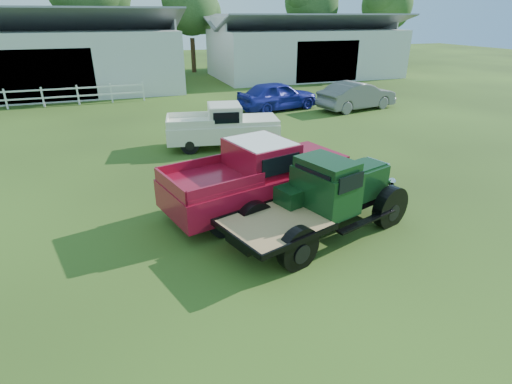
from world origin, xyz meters
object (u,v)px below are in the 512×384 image
object	(u,v)px
misc_car_blue	(278,96)
misc_car_grey	(357,96)
vintage_flatbed	(322,198)
white_pickup	(223,126)
red_pickup	(257,175)

from	to	relation	value
misc_car_blue	misc_car_grey	size ratio (longest dim) A/B	1.00
vintage_flatbed	misc_car_grey	distance (m)	15.49
white_pickup	misc_car_blue	size ratio (longest dim) A/B	0.99
vintage_flatbed	red_pickup	xyz separation A→B (m)	(-1.01, 1.97, 0.02)
vintage_flatbed	misc_car_grey	xyz separation A→B (m)	(9.08, 12.56, -0.19)
white_pickup	red_pickup	bearing A→B (deg)	-85.55
white_pickup	misc_car_blue	distance (m)	7.78
red_pickup	misc_car_blue	distance (m)	13.32
red_pickup	misc_car_grey	distance (m)	14.62
vintage_flatbed	white_pickup	distance (m)	8.09
white_pickup	misc_car_grey	bearing A→B (deg)	35.55
misc_car_blue	red_pickup	bearing A→B (deg)	143.97
misc_car_blue	misc_car_grey	xyz separation A→B (m)	(4.48, -1.50, -0.02)
vintage_flatbed	misc_car_blue	world-z (taller)	vintage_flatbed
misc_car_grey	white_pickup	bearing A→B (deg)	104.10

